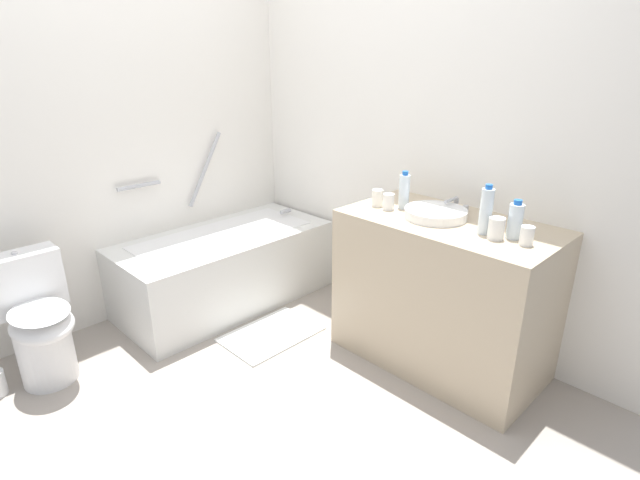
{
  "coord_description": "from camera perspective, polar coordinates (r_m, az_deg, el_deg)",
  "views": [
    {
      "loc": [
        -1.16,
        -1.77,
        1.7
      ],
      "look_at": [
        0.65,
        0.05,
        0.71
      ],
      "focal_mm": 27.85,
      "sensor_mm": 36.0,
      "label": 1
    }
  ],
  "objects": [
    {
      "name": "bathtub",
      "position": [
        3.55,
        -10.85,
        -2.91
      ],
      "size": [
        1.46,
        0.68,
        1.14
      ],
      "color": "silver",
      "rests_on": "ground_plane"
    },
    {
      "name": "water_bottle_2",
      "position": [
        2.51,
        18.53,
        3.2
      ],
      "size": [
        0.06,
        0.06,
        0.25
      ],
      "color": "silver",
      "rests_on": "vanity_counter"
    },
    {
      "name": "wall_back_tiled",
      "position": [
        3.35,
        -24.86,
        12.22
      ],
      "size": [
        3.12,
        0.1,
        2.57
      ],
      "primitive_type": "cube",
      "color": "white",
      "rests_on": "ground_plane"
    },
    {
      "name": "water_bottle_1",
      "position": [
        2.82,
        9.65,
        5.55
      ],
      "size": [
        0.06,
        0.06,
        0.21
      ],
      "color": "silver",
      "rests_on": "vanity_counter"
    },
    {
      "name": "toilet",
      "position": [
        3.07,
        -29.77,
        -8.11
      ],
      "size": [
        0.4,
        0.52,
        0.7
      ],
      "rotation": [
        0.0,
        0.0,
        -1.58
      ],
      "color": "white",
      "rests_on": "ground_plane"
    },
    {
      "name": "drinking_glass_3",
      "position": [
        2.79,
        7.88,
        4.38
      ],
      "size": [
        0.06,
        0.06,
        0.09
      ],
      "primitive_type": "cylinder",
      "color": "white",
      "rests_on": "vanity_counter"
    },
    {
      "name": "ground_plane",
      "position": [
        2.71,
        -9.48,
        -17.96
      ],
      "size": [
        3.72,
        3.72,
        0.0
      ],
      "primitive_type": "plane",
      "color": "#9E9389"
    },
    {
      "name": "sink_basin",
      "position": [
        2.71,
        13.14,
        3.0
      ],
      "size": [
        0.33,
        0.33,
        0.05
      ],
      "primitive_type": "cylinder",
      "color": "white",
      "rests_on": "vanity_counter"
    },
    {
      "name": "sink_faucet",
      "position": [
        2.86,
        15.22,
        4.0
      ],
      "size": [
        0.13,
        0.15,
        0.08
      ],
      "color": "#AFAFB4",
      "rests_on": "vanity_counter"
    },
    {
      "name": "vanity_counter",
      "position": [
        2.85,
        13.9,
        -5.97
      ],
      "size": [
        0.61,
        1.13,
        0.86
      ],
      "primitive_type": "cube",
      "color": "tan",
      "rests_on": "ground_plane"
    },
    {
      "name": "bath_mat",
      "position": [
        3.22,
        -5.67,
        -10.71
      ],
      "size": [
        0.59,
        0.39,
        0.01
      ],
      "primitive_type": "cube",
      "color": "white",
      "rests_on": "ground_plane"
    },
    {
      "name": "water_bottle_0",
      "position": [
        2.5,
        21.51,
        2.06
      ],
      "size": [
        0.07,
        0.07,
        0.19
      ],
      "color": "silver",
      "rests_on": "vanity_counter"
    },
    {
      "name": "drinking_glass_0",
      "position": [
        2.45,
        22.67,
        0.46
      ],
      "size": [
        0.06,
        0.06,
        0.09
      ],
      "primitive_type": "cylinder",
      "color": "white",
      "rests_on": "vanity_counter"
    },
    {
      "name": "drinking_glass_2",
      "position": [
        2.48,
        19.59,
        1.27
      ],
      "size": [
        0.08,
        0.08,
        0.1
      ],
      "primitive_type": "cylinder",
      "color": "white",
      "rests_on": "vanity_counter"
    },
    {
      "name": "wall_right_mirror",
      "position": [
        3.15,
        10.83,
        13.29
      ],
      "size": [
        0.1,
        3.0,
        2.57
      ],
      "primitive_type": "cube",
      "color": "white",
      "rests_on": "ground_plane"
    },
    {
      "name": "drinking_glass_1",
      "position": [
        2.85,
        6.6,
        4.82
      ],
      "size": [
        0.06,
        0.06,
        0.1
      ],
      "primitive_type": "cylinder",
      "color": "white",
      "rests_on": "vanity_counter"
    }
  ]
}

